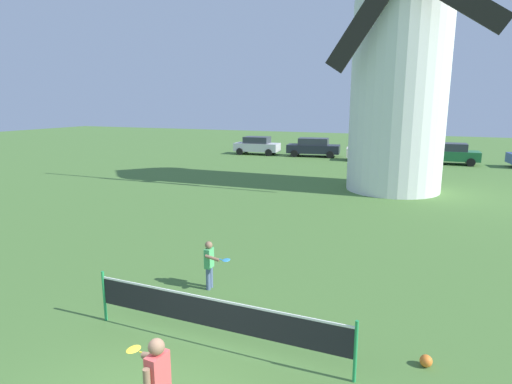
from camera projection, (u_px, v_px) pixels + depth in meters
windmill at (401, 50)px, 21.09m from camera, size 8.88×5.47×14.72m
tennis_net at (214, 314)px, 7.92m from camera, size 5.29×0.06×1.10m
player_near at (157, 382)px, 5.74m from camera, size 0.80×0.62×1.49m
player_far at (210, 262)px, 10.45m from camera, size 0.73×0.47×1.22m
stray_ball at (426, 361)px, 7.45m from camera, size 0.22×0.22×0.22m
parked_car_silver at (257, 145)px, 37.70m from camera, size 4.03×2.15×1.56m
parked_car_black at (313, 147)px, 36.25m from camera, size 4.58×2.35×1.56m
parked_car_cream at (373, 151)px, 33.47m from camera, size 4.25×2.40×1.56m
parked_car_green at (449, 153)px, 31.77m from camera, size 4.19×2.04×1.56m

